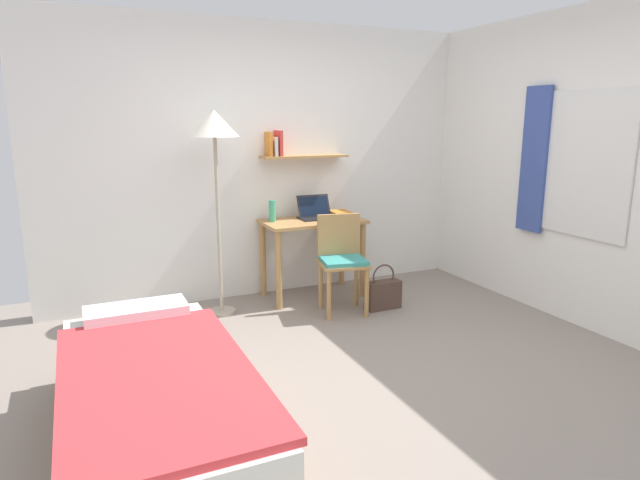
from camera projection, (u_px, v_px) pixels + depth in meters
name	position (u px, v px, depth m)	size (l,w,h in m)	color
ground_plane	(375.00, 372.00, 3.74)	(5.28, 5.28, 0.00)	gray
wall_back	(273.00, 162.00, 5.25)	(4.40, 0.27, 2.60)	white
wall_right	(599.00, 171.00, 4.29)	(0.10, 4.40, 2.60)	white
bed	(157.00, 405.00, 2.85)	(0.92, 2.00, 0.54)	#B2844C
desk	(312.00, 236.00, 5.23)	(0.96, 0.54, 0.76)	#B2844C
desk_chair	(342.00, 258.00, 4.84)	(0.48, 0.46, 0.87)	#B2844C
standing_lamp	(215.00, 134.00, 4.55)	(0.41, 0.41, 1.78)	#B2A893
laptop	(315.00, 212.00, 5.28)	(0.34, 0.24, 0.22)	black
water_bottle	(272.00, 211.00, 5.09)	(0.07, 0.07, 0.20)	#42A87F
book_stack	(340.00, 214.00, 5.35)	(0.20, 0.25, 0.06)	#D13D38
handbag	(383.00, 294.00, 4.97)	(0.33, 0.13, 0.42)	#4C382D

